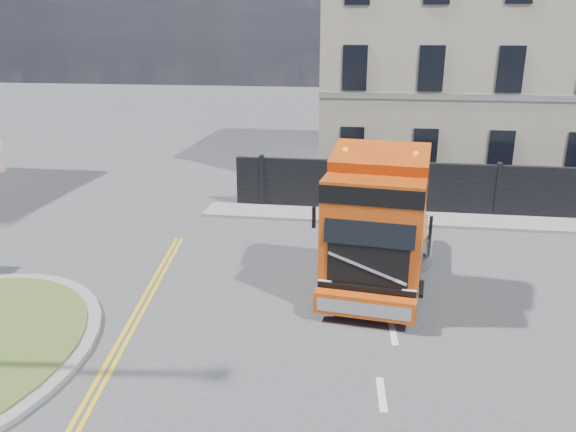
# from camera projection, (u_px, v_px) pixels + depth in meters

# --- Properties ---
(ground) EXTENTS (120.00, 120.00, 0.00)m
(ground) POSITION_uv_depth(u_px,v_px,m) (272.00, 316.00, 13.91)
(ground) COLOR #424244
(ground) RESTS_ON ground
(hoarding_fence) EXTENTS (18.80, 0.25, 2.00)m
(hoarding_fence) POSITION_uv_depth(u_px,v_px,m) (484.00, 191.00, 21.13)
(hoarding_fence) COLOR black
(hoarding_fence) RESTS_ON ground
(georgian_building) EXTENTS (12.30, 10.30, 12.80)m
(georgian_building) POSITION_uv_depth(u_px,v_px,m) (455.00, 52.00, 26.76)
(georgian_building) COLOR #B4AC8F
(georgian_building) RESTS_ON ground
(pavement_far) EXTENTS (20.00, 1.60, 0.12)m
(pavement_far) POSITION_uv_depth(u_px,v_px,m) (471.00, 221.00, 20.66)
(pavement_far) COLOR gray
(pavement_far) RESTS_ON ground
(truck) EXTENTS (3.13, 6.67, 3.86)m
(truck) POSITION_uv_depth(u_px,v_px,m) (377.00, 229.00, 14.88)
(truck) COLOR black
(truck) RESTS_ON ground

